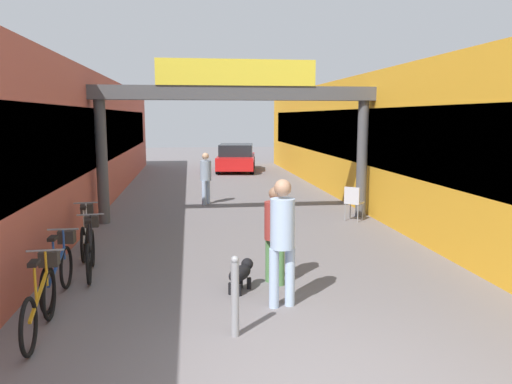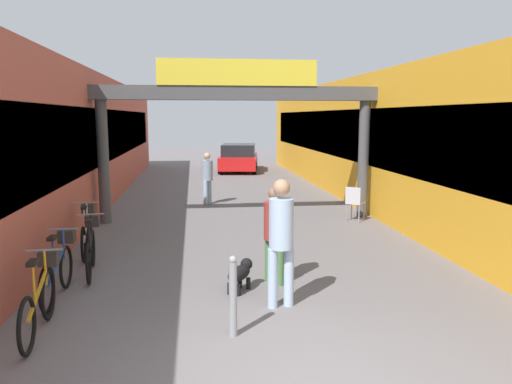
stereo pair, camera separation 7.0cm
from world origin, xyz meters
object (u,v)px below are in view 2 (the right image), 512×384
(dog_on_leash, at_px, (241,273))
(bicycle_black_third, at_px, (91,248))
(bicycle_silver_farthest, at_px, (86,232))
(bollard_post_metal, at_px, (233,296))
(parked_car_red, at_px, (239,158))
(bicycle_blue_second, at_px, (59,268))
(pedestrian_with_dog, at_px, (281,234))
(pedestrian_companion, at_px, (274,229))
(bicycle_orange_nearest, at_px, (40,298))
(cafe_chair_aluminium_nearer, at_px, (354,200))
(pedestrian_carrying_crate, at_px, (207,175))

(dog_on_leash, relative_size, bicycle_black_third, 0.38)
(dog_on_leash, distance_m, bicycle_silver_farthest, 3.74)
(bollard_post_metal, distance_m, parked_car_red, 18.79)
(bicycle_black_third, height_order, parked_car_red, parked_car_red)
(bicycle_blue_second, bearing_deg, pedestrian_with_dog, -13.85)
(pedestrian_companion, relative_size, parked_car_red, 0.37)
(bollard_post_metal, bearing_deg, bicycle_orange_nearest, 169.84)
(bicycle_silver_farthest, bearing_deg, bicycle_black_third, -75.22)
(pedestrian_with_dog, bearing_deg, bicycle_black_third, 146.79)
(pedestrian_companion, distance_m, bicycle_blue_second, 3.30)
(bollard_post_metal, distance_m, cafe_chair_aluminium_nearer, 7.34)
(dog_on_leash, distance_m, bicycle_black_third, 2.75)
(bicycle_blue_second, relative_size, bicycle_silver_farthest, 1.00)
(bicycle_blue_second, height_order, bollard_post_metal, bollard_post_metal)
(bicycle_orange_nearest, distance_m, bicycle_silver_farthest, 3.65)
(bicycle_orange_nearest, xyz_separation_m, bollard_post_metal, (2.36, -0.42, 0.08))
(pedestrian_companion, distance_m, bicycle_black_third, 3.20)
(pedestrian_with_dog, bearing_deg, dog_on_leash, 125.01)
(bicycle_blue_second, bearing_deg, cafe_chair_aluminium_nearer, 37.90)
(pedestrian_carrying_crate, bearing_deg, dog_on_leash, -87.93)
(pedestrian_with_dog, bearing_deg, pedestrian_companion, 86.05)
(bicycle_blue_second, distance_m, bicycle_silver_farthest, 2.41)
(cafe_chair_aluminium_nearer, bearing_deg, bicycle_blue_second, -142.10)
(bicycle_blue_second, distance_m, cafe_chair_aluminium_nearer, 7.69)
(bicycle_blue_second, xyz_separation_m, bollard_post_metal, (2.45, -1.66, 0.08))
(bicycle_black_third, xyz_separation_m, bollard_post_metal, (2.22, -2.81, 0.08))
(bicycle_orange_nearest, distance_m, cafe_chair_aluminium_nearer, 8.44)
(bicycle_orange_nearest, distance_m, bicycle_blue_second, 1.24)
(pedestrian_carrying_crate, xyz_separation_m, dog_on_leash, (0.28, -7.81, -0.61))
(bollard_post_metal, bearing_deg, pedestrian_companion, 66.55)
(bicycle_orange_nearest, height_order, bicycle_blue_second, same)
(cafe_chair_aluminium_nearer, bearing_deg, pedestrian_carrying_crate, 140.49)
(bicycle_black_third, relative_size, parked_car_red, 0.40)
(pedestrian_carrying_crate, xyz_separation_m, bicycle_black_third, (-2.18, -6.59, -0.46))
(dog_on_leash, height_order, parked_car_red, parked_car_red)
(cafe_chair_aluminium_nearer, bearing_deg, pedestrian_with_dog, -117.53)
(pedestrian_companion, bearing_deg, bicycle_blue_second, -176.39)
(bicycle_black_third, bearing_deg, parked_car_red, 75.96)
(pedestrian_with_dog, bearing_deg, parked_car_red, 86.74)
(pedestrian_with_dog, height_order, cafe_chair_aluminium_nearer, pedestrian_with_dog)
(bollard_post_metal, bearing_deg, bicycle_silver_farthest, 122.09)
(dog_on_leash, xyz_separation_m, bollard_post_metal, (-0.24, -1.59, 0.23))
(pedestrian_carrying_crate, distance_m, cafe_chair_aluminium_nearer, 4.75)
(dog_on_leash, relative_size, cafe_chair_aluminium_nearer, 0.72)
(bollard_post_metal, xyz_separation_m, cafe_chair_aluminium_nearer, (3.61, 6.38, 0.03))
(dog_on_leash, bearing_deg, parked_car_red, 84.94)
(pedestrian_carrying_crate, height_order, bicycle_orange_nearest, pedestrian_carrying_crate)
(pedestrian_carrying_crate, height_order, bollard_post_metal, pedestrian_carrying_crate)
(pedestrian_carrying_crate, bearing_deg, bicycle_orange_nearest, -104.48)
(dog_on_leash, relative_size, parked_car_red, 0.15)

